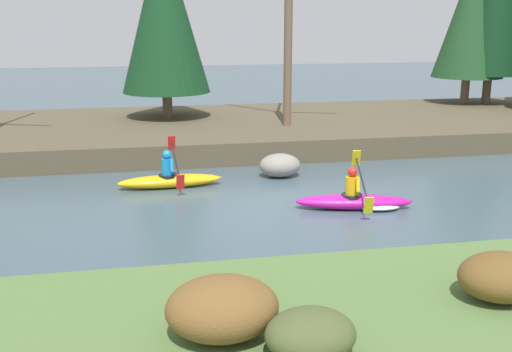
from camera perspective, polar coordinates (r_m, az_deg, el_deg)
name	(u,v)px	position (r m, az deg, el deg)	size (l,w,h in m)	color
ground_plane	(288,207)	(14.16, 3.07, -3.00)	(90.00, 90.00, 0.00)	#425660
riverbank_near	(419,348)	(8.14, 15.25, -15.55)	(44.00, 5.34, 0.54)	#56753D
riverbank_far	(233,130)	(22.06, -2.20, 4.41)	(44.00, 8.39, 0.71)	brown
conifer_tree_mid_left	(164,11)	(22.62, -8.76, 15.24)	(3.23, 3.23, 6.77)	brown
conifer_tree_centre	(472,16)	(27.95, 19.84, 14.18)	(3.02, 3.02, 6.35)	brown
bare_tree_mid_downstream	(289,21)	(20.74, 3.14, 14.49)	(4.09, 4.04, 7.46)	brown
shrub_clump_second	(222,308)	(7.43, -3.24, -12.43)	(1.39, 1.16, 0.75)	brown
shrub_clump_third	(310,334)	(7.08, 5.20, -14.78)	(1.06, 0.88, 0.57)	#4C562D
shrub_clump_far_end	(502,277)	(9.01, 22.34, -8.86)	(1.22, 1.01, 0.66)	brown
kayaker_lead	(358,201)	(14.18, 9.73, -2.32)	(2.79, 2.06, 1.20)	#C61999
kayaker_middle	(170,179)	(15.91, -8.15, -0.29)	(2.78, 2.07, 1.20)	yellow
boulder_midstream	(280,165)	(16.80, 2.29, 1.03)	(1.16, 0.91, 0.66)	gray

